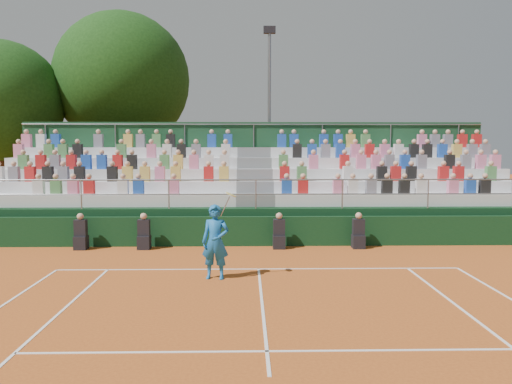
{
  "coord_description": "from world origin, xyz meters",
  "views": [
    {
      "loc": [
        -0.34,
        -13.39,
        3.37
      ],
      "look_at": [
        0.0,
        3.5,
        1.8
      ],
      "focal_mm": 35.0,
      "sensor_mm": 36.0,
      "label": 1
    }
  ],
  "objects_px": {
    "floodlight_mast": "(269,107)",
    "tree_west": "(2,101)",
    "tennis_player": "(215,242)",
    "tree_east": "(122,81)"
  },
  "relations": [
    {
      "from": "floodlight_mast",
      "to": "tree_west",
      "type": "bearing_deg",
      "value": -177.71
    },
    {
      "from": "tree_west",
      "to": "tennis_player",
      "type": "bearing_deg",
      "value": -48.17
    },
    {
      "from": "tree_west",
      "to": "tree_east",
      "type": "height_order",
      "value": "tree_east"
    },
    {
      "from": "tennis_player",
      "to": "tree_west",
      "type": "xyz_separation_m",
      "value": [
        -11.12,
        12.43,
        4.58
      ]
    },
    {
      "from": "tennis_player",
      "to": "tree_east",
      "type": "height_order",
      "value": "tree_east"
    },
    {
      "from": "tree_west",
      "to": "tree_east",
      "type": "relative_size",
      "value": 0.82
    },
    {
      "from": "tree_east",
      "to": "floodlight_mast",
      "type": "relative_size",
      "value": 1.12
    },
    {
      "from": "tennis_player",
      "to": "tree_east",
      "type": "xyz_separation_m",
      "value": [
        -5.8,
        14.59,
        5.85
      ]
    },
    {
      "from": "tennis_player",
      "to": "tree_east",
      "type": "relative_size",
      "value": 0.21
    },
    {
      "from": "tree_west",
      "to": "tree_east",
      "type": "distance_m",
      "value": 5.89
    }
  ]
}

